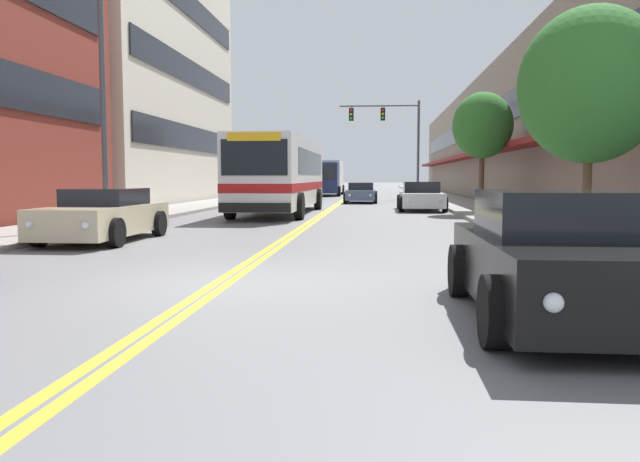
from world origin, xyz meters
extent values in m
plane|color=slate|center=(0.00, 37.00, 0.00)|extent=(240.00, 240.00, 0.00)
cube|color=gray|center=(-6.95, 37.00, 0.07)|extent=(2.91, 106.00, 0.14)
cube|color=gray|center=(6.95, 37.00, 0.07)|extent=(2.91, 106.00, 0.14)
cube|color=yellow|center=(-0.10, 37.00, 0.00)|extent=(0.14, 106.00, 0.01)
cube|color=yellow|center=(0.10, 37.00, 0.00)|extent=(0.14, 106.00, 0.01)
cube|color=beige|center=(-14.66, 27.35, 11.45)|extent=(12.00, 20.05, 22.89)
cube|color=black|center=(-8.62, 27.35, 3.82)|extent=(0.08, 18.44, 1.40)
cube|color=black|center=(-8.62, 27.35, 7.63)|extent=(0.08, 18.44, 1.40)
cube|color=black|center=(-8.62, 27.35, 11.45)|extent=(0.08, 18.44, 1.40)
cube|color=gray|center=(12.66, 37.00, 4.01)|extent=(8.00, 68.00, 8.01)
cube|color=maroon|center=(8.11, 37.00, 2.90)|extent=(1.10, 61.20, 0.24)
cube|color=black|center=(8.62, 37.00, 4.97)|extent=(0.08, 61.20, 1.40)
cube|color=silver|center=(-1.85, 17.53, 1.72)|extent=(2.51, 11.55, 2.74)
cube|color=#B21919|center=(-1.85, 17.53, 1.17)|extent=(2.53, 11.57, 0.32)
cube|color=black|center=(-1.85, 18.10, 2.16)|extent=(2.54, 9.01, 0.99)
cube|color=black|center=(-1.85, 11.73, 2.22)|extent=(2.26, 0.04, 1.21)
cube|color=yellow|center=(-1.85, 11.72, 2.90)|extent=(1.81, 0.06, 0.28)
cube|color=black|center=(-1.85, 11.71, 0.53)|extent=(2.46, 0.08, 0.32)
cylinder|color=black|center=(-3.13, 13.60, 0.50)|extent=(0.30, 1.00, 1.00)
cylinder|color=black|center=(-0.56, 13.60, 0.50)|extent=(0.30, 1.00, 1.00)
cylinder|color=black|center=(-3.13, 20.70, 0.50)|extent=(0.30, 1.00, 1.00)
cylinder|color=black|center=(-0.56, 20.70, 0.50)|extent=(0.30, 1.00, 1.00)
cube|color=#B7B7BC|center=(-4.38, 30.58, 0.52)|extent=(1.85, 4.24, 0.67)
cube|color=black|center=(-4.38, 30.75, 1.10)|extent=(1.59, 1.87, 0.48)
cylinder|color=black|center=(-5.32, 29.27, 0.35)|extent=(0.22, 0.69, 0.69)
cylinder|color=black|center=(-3.43, 29.27, 0.35)|extent=(0.22, 0.69, 0.69)
cylinder|color=black|center=(-5.32, 31.90, 0.35)|extent=(0.22, 0.69, 0.69)
cylinder|color=black|center=(-3.43, 31.90, 0.35)|extent=(0.22, 0.69, 0.69)
sphere|color=silver|center=(-5.02, 28.44, 0.56)|extent=(0.16, 0.16, 0.16)
sphere|color=silver|center=(-3.73, 28.44, 0.56)|extent=(0.16, 0.16, 0.16)
cube|color=red|center=(-5.04, 32.71, 0.56)|extent=(0.18, 0.04, 0.10)
cube|color=red|center=(-3.71, 32.71, 0.56)|extent=(0.18, 0.04, 0.10)
cube|color=#BCAD89|center=(-4.39, 5.70, 0.53)|extent=(1.75, 4.44, 0.69)
cube|color=black|center=(-4.39, 5.88, 1.08)|extent=(1.51, 1.95, 0.41)
cylinder|color=black|center=(-5.29, 4.33, 0.33)|extent=(0.22, 0.67, 0.67)
cylinder|color=black|center=(-3.50, 4.33, 0.33)|extent=(0.22, 0.67, 0.67)
cylinder|color=black|center=(-5.29, 7.08, 0.33)|extent=(0.22, 0.67, 0.67)
cylinder|color=black|center=(-3.50, 7.08, 0.33)|extent=(0.22, 0.67, 0.67)
sphere|color=silver|center=(-5.01, 3.46, 0.56)|extent=(0.16, 0.16, 0.16)
sphere|color=silver|center=(-3.78, 3.46, 0.56)|extent=(0.16, 0.16, 0.16)
cube|color=red|center=(-5.02, 7.93, 0.56)|extent=(0.18, 0.04, 0.10)
cube|color=red|center=(-3.76, 7.93, 0.56)|extent=(0.18, 0.04, 0.10)
cube|color=black|center=(4.32, -1.95, 0.56)|extent=(1.88, 4.06, 0.73)
cube|color=black|center=(4.32, -1.79, 1.17)|extent=(1.62, 1.79, 0.49)
cylinder|color=black|center=(3.36, -3.21, 0.34)|extent=(0.22, 0.69, 0.69)
cylinder|color=black|center=(3.36, -0.69, 0.34)|extent=(0.22, 0.69, 0.69)
cylinder|color=black|center=(5.29, -0.69, 0.34)|extent=(0.22, 0.69, 0.69)
sphere|color=silver|center=(3.66, -4.00, 0.59)|extent=(0.16, 0.16, 0.16)
cube|color=red|center=(3.65, 0.09, 0.59)|extent=(0.18, 0.04, 0.10)
cube|color=red|center=(5.00, 0.09, 0.59)|extent=(0.18, 0.04, 0.10)
cube|color=white|center=(4.30, 20.42, 0.51)|extent=(1.87, 4.57, 0.64)
cube|color=black|center=(4.30, 20.60, 1.08)|extent=(1.61, 2.01, 0.50)
cylinder|color=black|center=(3.34, 19.00, 0.35)|extent=(0.22, 0.70, 0.70)
cylinder|color=black|center=(5.25, 19.00, 0.35)|extent=(0.22, 0.70, 0.70)
cylinder|color=black|center=(3.34, 21.83, 0.35)|extent=(0.22, 0.70, 0.70)
cylinder|color=black|center=(5.25, 21.83, 0.35)|extent=(0.22, 0.70, 0.70)
sphere|color=silver|center=(3.64, 18.11, 0.54)|extent=(0.16, 0.16, 0.16)
sphere|color=silver|center=(4.95, 18.11, 0.54)|extent=(0.16, 0.16, 0.16)
cube|color=red|center=(3.62, 22.71, 0.54)|extent=(0.18, 0.04, 0.10)
cube|color=red|center=(4.97, 22.71, 0.54)|extent=(0.18, 0.04, 0.10)
cube|color=#475675|center=(1.27, 28.78, 0.48)|extent=(1.70, 4.26, 0.59)
cube|color=black|center=(1.27, 28.95, 0.99)|extent=(1.46, 1.87, 0.44)
cylinder|color=black|center=(0.40, 27.46, 0.34)|extent=(0.22, 0.68, 0.68)
cylinder|color=black|center=(2.15, 27.46, 0.34)|extent=(0.22, 0.68, 0.68)
cylinder|color=black|center=(0.40, 30.10, 0.34)|extent=(0.22, 0.68, 0.68)
cylinder|color=black|center=(2.15, 30.10, 0.34)|extent=(0.22, 0.68, 0.68)
sphere|color=silver|center=(0.68, 26.63, 0.51)|extent=(0.16, 0.16, 0.16)
sphere|color=silver|center=(1.87, 26.63, 0.51)|extent=(0.16, 0.16, 0.16)
cube|color=red|center=(0.66, 30.92, 0.51)|extent=(0.18, 0.04, 0.10)
cube|color=red|center=(1.89, 30.92, 0.51)|extent=(0.18, 0.04, 0.10)
cube|color=#19234C|center=(-2.07, 40.60, 1.47)|extent=(2.45, 2.32, 2.43)
cube|color=black|center=(-2.07, 39.42, 1.90)|extent=(2.09, 0.04, 1.07)
cube|color=white|center=(-2.07, 44.47, 1.58)|extent=(2.50, 5.41, 2.67)
cylinder|color=black|center=(-3.33, 40.60, 0.42)|extent=(0.28, 0.84, 0.84)
cylinder|color=black|center=(-0.81, 40.60, 0.42)|extent=(0.28, 0.84, 0.84)
cylinder|color=black|center=(-3.33, 46.10, 0.42)|extent=(0.28, 0.84, 0.84)
cylinder|color=black|center=(-0.81, 46.10, 0.42)|extent=(0.28, 0.84, 0.84)
cylinder|color=#47474C|center=(5.20, 37.34, 3.54)|extent=(0.18, 0.18, 7.07)
cylinder|color=#47474C|center=(2.32, 37.34, 6.72)|extent=(5.76, 0.11, 0.11)
cube|color=black|center=(2.61, 37.34, 6.12)|extent=(0.34, 0.26, 0.92)
sphere|color=red|center=(2.61, 37.18, 6.40)|extent=(0.18, 0.18, 0.18)
sphere|color=yellow|center=(2.61, 37.18, 6.12)|extent=(0.18, 0.18, 0.18)
sphere|color=green|center=(2.61, 37.18, 5.85)|extent=(0.18, 0.18, 0.18)
cylinder|color=black|center=(2.61, 37.34, 6.65)|extent=(0.02, 0.02, 0.14)
cube|color=black|center=(0.30, 37.34, 6.12)|extent=(0.34, 0.26, 0.92)
sphere|color=red|center=(0.30, 37.18, 6.40)|extent=(0.18, 0.18, 0.18)
sphere|color=yellow|center=(0.30, 37.18, 6.12)|extent=(0.18, 0.18, 0.18)
sphere|color=green|center=(0.30, 37.18, 5.85)|extent=(0.18, 0.18, 0.18)
cylinder|color=black|center=(0.30, 37.34, 6.65)|extent=(0.02, 0.02, 0.14)
cylinder|color=#47474C|center=(-5.30, 7.89, 3.71)|extent=(0.16, 0.16, 7.42)
cylinder|color=brown|center=(6.73, 4.82, 1.18)|extent=(0.19, 0.19, 2.09)
ellipsoid|color=#2D6B28|center=(6.73, 4.82, 3.49)|extent=(2.98, 2.98, 3.28)
cylinder|color=brown|center=(6.68, 18.22, 1.40)|extent=(0.22, 0.22, 2.53)
ellipsoid|color=#2D6B28|center=(6.68, 18.22, 3.74)|extent=(2.53, 2.53, 2.79)
camera|label=1|loc=(2.29, -8.94, 1.57)|focal=35.00mm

